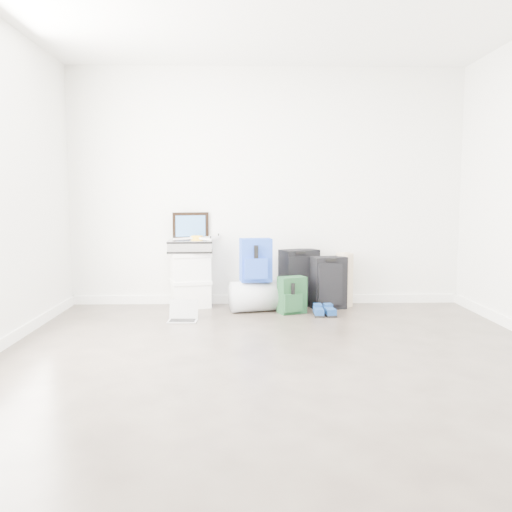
{
  "coord_description": "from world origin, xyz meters",
  "views": [
    {
      "loc": [
        -0.29,
        -3.75,
        1.24
      ],
      "look_at": [
        -0.13,
        1.9,
        0.62
      ],
      "focal_mm": 38.0,
      "sensor_mm": 36.0,
      "label": 1
    }
  ],
  "objects_px": {
    "briefcase": "(190,246)",
    "boxes_stack": "(191,280)",
    "large_suitcase": "(299,278)",
    "laptop": "(183,316)",
    "carry_on": "(329,283)",
    "duffel_bag": "(256,296)"
  },
  "relations": [
    {
      "from": "briefcase",
      "to": "duffel_bag",
      "type": "distance_m",
      "value": 0.94
    },
    {
      "from": "carry_on",
      "to": "laptop",
      "type": "bearing_deg",
      "value": -173.83
    },
    {
      "from": "large_suitcase",
      "to": "laptop",
      "type": "distance_m",
      "value": 1.47
    },
    {
      "from": "boxes_stack",
      "to": "large_suitcase",
      "type": "distance_m",
      "value": 1.23
    },
    {
      "from": "duffel_bag",
      "to": "large_suitcase",
      "type": "xyz_separation_m",
      "value": [
        0.5,
        0.3,
        0.16
      ]
    },
    {
      "from": "briefcase",
      "to": "duffel_bag",
      "type": "height_order",
      "value": "briefcase"
    },
    {
      "from": "boxes_stack",
      "to": "briefcase",
      "type": "bearing_deg",
      "value": -14.53
    },
    {
      "from": "carry_on",
      "to": "duffel_bag",
      "type": "bearing_deg",
      "value": 175.44
    },
    {
      "from": "large_suitcase",
      "to": "carry_on",
      "type": "xyz_separation_m",
      "value": [
        0.31,
        -0.17,
        -0.03
      ]
    },
    {
      "from": "boxes_stack",
      "to": "duffel_bag",
      "type": "bearing_deg",
      "value": -35.01
    },
    {
      "from": "briefcase",
      "to": "boxes_stack",
      "type": "bearing_deg",
      "value": 176.97
    },
    {
      "from": "briefcase",
      "to": "carry_on",
      "type": "height_order",
      "value": "briefcase"
    },
    {
      "from": "briefcase",
      "to": "carry_on",
      "type": "bearing_deg",
      "value": -8.16
    },
    {
      "from": "duffel_bag",
      "to": "laptop",
      "type": "distance_m",
      "value": 0.87
    },
    {
      "from": "boxes_stack",
      "to": "large_suitcase",
      "type": "xyz_separation_m",
      "value": [
        1.23,
        0.03,
        0.01
      ]
    },
    {
      "from": "briefcase",
      "to": "carry_on",
      "type": "relative_size",
      "value": 0.84
    },
    {
      "from": "duffel_bag",
      "to": "laptop",
      "type": "height_order",
      "value": "duffel_bag"
    },
    {
      "from": "large_suitcase",
      "to": "laptop",
      "type": "xyz_separation_m",
      "value": [
        -1.25,
        -0.73,
        -0.27
      ]
    },
    {
      "from": "boxes_stack",
      "to": "duffel_bag",
      "type": "distance_m",
      "value": 0.79
    },
    {
      "from": "boxes_stack",
      "to": "large_suitcase",
      "type": "relative_size",
      "value": 0.96
    },
    {
      "from": "duffel_bag",
      "to": "laptop",
      "type": "relative_size",
      "value": 1.81
    },
    {
      "from": "laptop",
      "to": "large_suitcase",
      "type": "bearing_deg",
      "value": 32.79
    }
  ]
}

